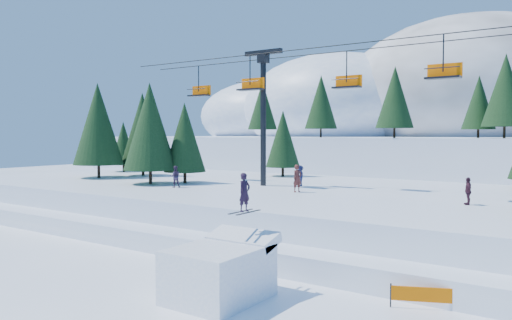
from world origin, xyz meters
The scene contains 9 objects.
ground centered at (0.00, 0.00, 0.00)m, with size 160.00×160.00×0.00m, color white.
mid_shelf centered at (0.00, 18.00, 1.25)m, with size 70.00×22.00×2.50m, color white.
berm centered at (0.00, 8.00, 0.55)m, with size 70.00×6.00×1.10m, color white.
mountain_ridge centered at (-5.09, 73.39, 9.64)m, with size 119.00×60.33×26.46m.
jump_kicker centered at (-0.06, 1.35, 1.14)m, with size 3.05×4.31×4.85m.
chairlift centered at (1.69, 18.05, 9.32)m, with size 46.00×3.21×10.28m.
conifer_stand centered at (0.88, 17.82, 6.72)m, with size 60.01×16.12×8.54m.
distant_skiers centered at (-5.66, 16.20, 3.32)m, with size 20.64×6.93×1.87m.
banner_near centered at (7.05, 4.71, 0.54)m, with size 2.63×1.17×0.90m.
Camera 1 is at (11.85, -13.77, 6.45)m, focal length 35.00 mm.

